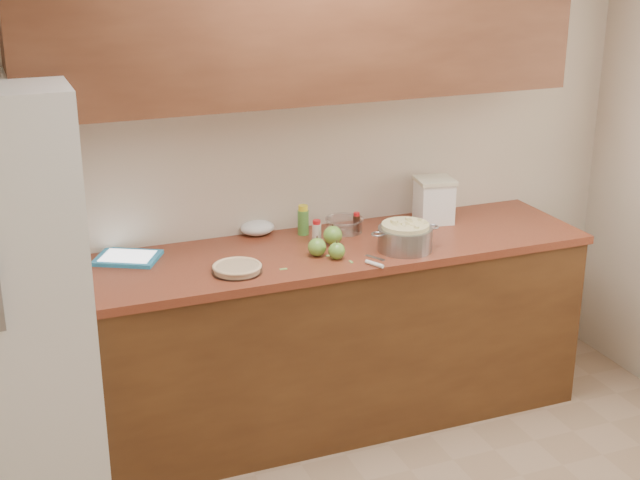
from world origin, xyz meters
name	(u,v)px	position (x,y,z in m)	size (l,w,h in m)	color
room_shell	(492,285)	(0.00, 0.00, 1.30)	(3.60, 3.60, 3.60)	tan
counter_run	(319,336)	(0.00, 1.48, 0.46)	(2.64, 0.68, 0.92)	#593519
upper_cabinets	(306,22)	(0.00, 1.63, 1.95)	(2.60, 0.34, 0.70)	brown
pie	(237,268)	(-0.45, 1.32, 0.94)	(0.23, 0.23, 0.04)	silver
colander	(405,237)	(0.37, 1.31, 0.98)	(0.35, 0.26, 0.13)	gray
flour_canister	(434,200)	(0.70, 1.63, 1.04)	(0.21, 0.21, 0.23)	white
tablet	(128,258)	(-0.86, 1.66, 0.93)	(0.34, 0.32, 0.02)	#2A94CB
paring_knife	(375,263)	(0.15, 1.18, 0.93)	(0.11, 0.19, 0.02)	gray
lemon_bottle	(303,221)	(0.00, 1.69, 0.99)	(0.06, 0.06, 0.15)	#4C8C38
cinnamon_shaker	(317,231)	(0.03, 1.57, 0.97)	(0.04, 0.04, 0.11)	beige
vanilla_bottle	(356,222)	(0.26, 1.63, 0.97)	(0.04, 0.04, 0.10)	black
mixing_bowl	(344,224)	(0.21, 1.65, 0.96)	(0.19, 0.19, 0.07)	silver
paper_towel	(257,228)	(-0.21, 1.77, 0.96)	(0.17, 0.14, 0.07)	white
apple_left	(317,247)	(-0.04, 1.38, 0.96)	(0.09, 0.09, 0.10)	#69A539
apple_center	(333,235)	(0.08, 1.50, 0.97)	(0.09, 0.09, 0.10)	#69A539
apple_front	(337,251)	(0.03, 1.31, 0.96)	(0.08, 0.08, 0.09)	#69A539
peel_a	(351,262)	(0.07, 1.25, 0.92)	(0.03, 0.01, 0.00)	#87BA5A
peel_b	(330,255)	(0.01, 1.36, 0.92)	(0.04, 0.02, 0.00)	#87BA5A
peel_c	(283,269)	(-0.25, 1.28, 0.92)	(0.03, 0.01, 0.00)	#87BA5A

